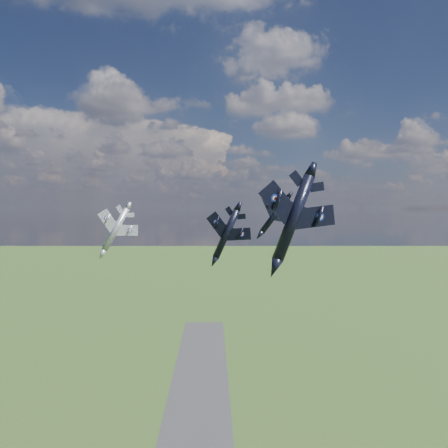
{
  "coord_description": "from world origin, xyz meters",
  "views": [
    {
      "loc": [
        6.38,
        -73.93,
        84.99
      ],
      "look_at": [
        8.61,
        10.94,
        82.05
      ],
      "focal_mm": 35.0,
      "sensor_mm": 36.0,
      "label": 1
    }
  ],
  "objects_px": {
    "jet_lead_navy": "(226,234)",
    "jet_left_silver": "(116,229)",
    "jet_right_navy": "(294,218)",
    "jet_high_navy": "(275,215)"
  },
  "relations": [
    {
      "from": "jet_right_navy",
      "to": "jet_left_silver",
      "type": "distance_m",
      "value": 43.43
    },
    {
      "from": "jet_lead_navy",
      "to": "jet_left_silver",
      "type": "xyz_separation_m",
      "value": [
        -22.42,
        -2.25,
        1.03
      ]
    },
    {
      "from": "jet_lead_navy",
      "to": "jet_left_silver",
      "type": "distance_m",
      "value": 22.56
    },
    {
      "from": "jet_right_navy",
      "to": "jet_high_navy",
      "type": "distance_m",
      "value": 46.45
    },
    {
      "from": "jet_right_navy",
      "to": "jet_high_navy",
      "type": "bearing_deg",
      "value": 77.5
    },
    {
      "from": "jet_right_navy",
      "to": "jet_left_silver",
      "type": "height_order",
      "value": "jet_right_navy"
    },
    {
      "from": "jet_lead_navy",
      "to": "jet_right_navy",
      "type": "xyz_separation_m",
      "value": [
        7.83,
        -33.27,
        4.0
      ]
    },
    {
      "from": "jet_lead_navy",
      "to": "jet_left_silver",
      "type": "bearing_deg",
      "value": -160.64
    },
    {
      "from": "jet_left_silver",
      "to": "jet_right_navy",
      "type": "bearing_deg",
      "value": -64.52
    },
    {
      "from": "jet_high_navy",
      "to": "jet_right_navy",
      "type": "bearing_deg",
      "value": -102.64
    }
  ]
}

